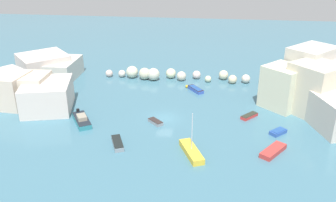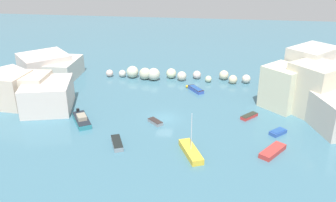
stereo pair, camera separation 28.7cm
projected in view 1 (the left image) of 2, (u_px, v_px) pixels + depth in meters
The scene contains 14 objects.
cove_water at pixel (165, 118), 56.57m from camera, with size 160.00×160.00×0.00m, color teal.
cliff_headland_left at pixel (27, 83), 64.09m from camera, with size 22.04×26.37×5.43m.
cliff_headland_right at pixel (332, 90), 58.62m from camera, with size 22.61×23.78×8.87m.
rock_breakwater at pixel (182, 75), 71.74m from camera, with size 33.99×4.20×2.42m.
channel_buoy at pixel (187, 86), 68.14m from camera, with size 0.58×0.58×0.58m, color gold.
moored_boat_0 at pixel (191, 151), 46.88m from camera, with size 3.61×5.75×5.81m.
moored_boat_1 at pixel (249, 116), 56.71m from camera, with size 2.83×2.94×0.52m.
moored_boat_2 at pixel (82, 120), 54.99m from camera, with size 4.40×5.64×1.34m.
moored_boat_3 at pixel (278, 132), 51.94m from camera, with size 2.66×2.60×0.62m.
moored_boat_4 at pixel (196, 89), 66.71m from camera, with size 3.12×3.72×0.64m.
moored_boat_5 at pixel (117, 143), 48.95m from camera, with size 2.54×3.93×0.67m.
moored_boat_6 at pixel (268, 97), 63.52m from camera, with size 1.54×4.09×0.54m.
moored_boat_7 at pixel (273, 151), 47.20m from camera, with size 3.88×4.51×0.65m.
moored_boat_8 at pixel (155, 122), 54.90m from camera, with size 2.54×2.54×0.51m.
Camera 1 is at (6.62, -50.33, 25.10)m, focal length 39.31 mm.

